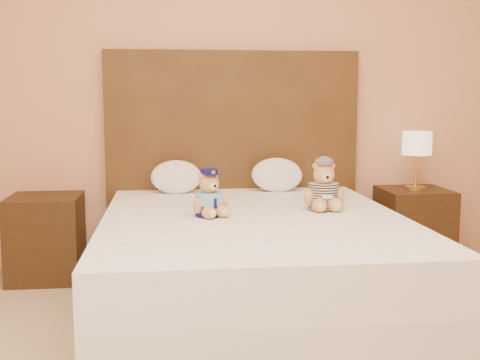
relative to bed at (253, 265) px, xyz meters
name	(u,v)px	position (x,y,z in m)	size (l,w,h in m)	color
bed	(253,265)	(0.00, 0.00, 0.00)	(1.60, 2.00, 0.55)	white
headboard	(233,160)	(0.00, 1.01, 0.47)	(1.75, 0.08, 1.50)	#4B3316
nightstand_left	(46,238)	(-1.25, 0.80, 0.00)	(0.45, 0.45, 0.55)	#332110
nightstand_right	(414,228)	(1.25, 0.80, 0.00)	(0.45, 0.45, 0.55)	#332110
lamp	(417,146)	(1.25, 0.80, 0.57)	(0.20, 0.20, 0.40)	gold
teddy_police	(209,193)	(-0.24, 0.01, 0.40)	(0.22, 0.21, 0.25)	#BF844A
teddy_prisoner	(324,185)	(0.42, 0.12, 0.41)	(0.25, 0.24, 0.28)	#BF844A
pillow_left	(176,175)	(-0.40, 0.83, 0.39)	(0.34, 0.22, 0.24)	white
pillow_right	(277,173)	(0.28, 0.83, 0.40)	(0.35, 0.22, 0.25)	white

